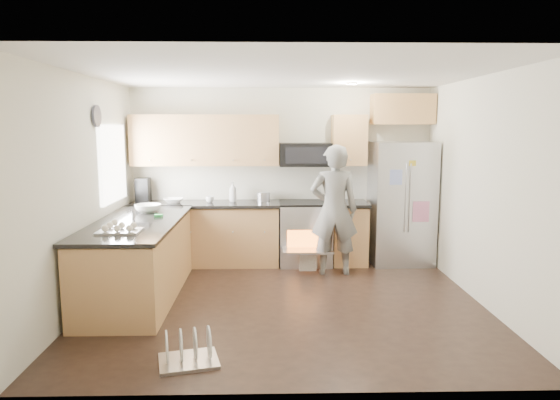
{
  "coord_description": "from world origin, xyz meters",
  "views": [
    {
      "loc": [
        -0.2,
        -5.56,
        2.02
      ],
      "look_at": [
        -0.05,
        0.5,
        1.13
      ],
      "focal_mm": 32.0,
      "sensor_mm": 36.0,
      "label": 1
    }
  ],
  "objects_px": {
    "person": "(334,210)",
    "refrigerator": "(401,203)",
    "stove_range": "(305,219)",
    "dish_rack": "(188,354)"
  },
  "relations": [
    {
      "from": "stove_range",
      "to": "refrigerator",
      "type": "height_order",
      "value": "refrigerator"
    },
    {
      "from": "refrigerator",
      "to": "person",
      "type": "distance_m",
      "value": 1.19
    },
    {
      "from": "stove_range",
      "to": "dish_rack",
      "type": "xyz_separation_m",
      "value": [
        -1.24,
        -3.17,
        -0.59
      ]
    },
    {
      "from": "stove_range",
      "to": "refrigerator",
      "type": "bearing_deg",
      "value": 0.3
    },
    {
      "from": "person",
      "to": "stove_range",
      "type": "bearing_deg",
      "value": -53.72
    },
    {
      "from": "refrigerator",
      "to": "stove_range",
      "type": "bearing_deg",
      "value": 178.61
    },
    {
      "from": "refrigerator",
      "to": "person",
      "type": "relative_size",
      "value": 1.01
    },
    {
      "from": "dish_rack",
      "to": "refrigerator",
      "type": "bearing_deg",
      "value": 50.02
    },
    {
      "from": "person",
      "to": "refrigerator",
      "type": "bearing_deg",
      "value": -150.72
    },
    {
      "from": "refrigerator",
      "to": "dish_rack",
      "type": "xyz_separation_m",
      "value": [
        -2.66,
        -3.17,
        -0.82
      ]
    }
  ]
}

